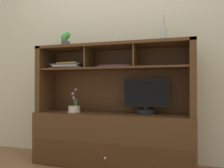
# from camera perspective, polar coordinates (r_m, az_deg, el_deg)

# --- Properties ---
(floor_plane) EXTENTS (6.00, 6.00, 0.02)m
(floor_plane) POSITION_cam_1_polar(r_m,az_deg,el_deg) (2.48, -0.00, -20.64)
(floor_plane) COLOR brown
(floor_plane) RESTS_ON ground
(back_wall) EXTENTS (6.00, 0.02, 2.80)m
(back_wall) POSITION_cam_1_polar(r_m,az_deg,el_deg) (2.63, 1.58, 11.73)
(back_wall) COLOR beige
(back_wall) RESTS_ON ground
(media_console) EXTENTS (1.68, 0.47, 1.29)m
(media_console) POSITION_cam_1_polar(r_m,az_deg,el_deg) (2.37, 0.04, -11.29)
(media_console) COLOR #482D17
(media_console) RESTS_ON ground
(tv_monitor) EXTENTS (0.47, 0.20, 0.36)m
(tv_monitor) POSITION_cam_1_polar(r_m,az_deg,el_deg) (2.27, 8.94, -3.85)
(tv_monitor) COLOR black
(tv_monitor) RESTS_ON media_console
(potted_orchid) EXTENTS (0.15, 0.15, 0.26)m
(potted_orchid) POSITION_cam_1_polar(r_m,az_deg,el_deg) (2.45, -9.90, -6.30)
(potted_orchid) COLOR beige
(potted_orchid) RESTS_ON media_console
(magazine_stack_left) EXTENTS (0.38, 0.19, 0.03)m
(magazine_stack_left) POSITION_cam_1_polar(r_m,az_deg,el_deg) (2.38, 0.70, 4.60)
(magazine_stack_left) COLOR #2D4D7B
(magazine_stack_left) RESTS_ON media_console
(magazine_stack_centre) EXTENTS (0.41, 0.23, 0.07)m
(magazine_stack_centre) POSITION_cam_1_polar(r_m,az_deg,el_deg) (2.50, -11.28, 4.69)
(magazine_stack_centre) COLOR #273D4D
(magazine_stack_centre) RESTS_ON media_console
(diffuser_bottle) EXTENTS (0.07, 0.07, 0.27)m
(diffuser_bottle) POSITION_cam_1_polar(r_m,az_deg,el_deg) (2.27, 13.47, 12.44)
(diffuser_bottle) COLOR #AEB4B1
(diffuser_bottle) RESTS_ON media_console
(potted_succulent) EXTENTS (0.12, 0.12, 0.17)m
(potted_succulent) POSITION_cam_1_polar(r_m,az_deg,el_deg) (2.56, -12.16, 11.08)
(potted_succulent) COLOR #474256
(potted_succulent) RESTS_ON media_console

